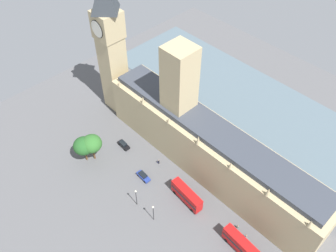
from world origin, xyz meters
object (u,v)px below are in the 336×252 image
object	(u,v)px
pedestrian_far_end	(159,162)
street_lamp_slot_10	(153,211)
pedestrian_trailing	(246,236)
pedestrian_near_tower	(238,227)
car_black_kerbside	(124,145)
car_blue_corner	(143,176)
double_decker_bus_leading	(241,244)
parliament_building	(207,144)
plane_tree_by_river_gate	(84,146)
double_decker_bus_under_trees	(187,195)
street_lamp_midblock	(136,195)
clock_tower	(110,45)
plane_tree_opposite_hall	(92,144)

from	to	relation	value
pedestrian_far_end	street_lamp_slot_10	world-z (taller)	street_lamp_slot_10
pedestrian_trailing	pedestrian_near_tower	bearing A→B (deg)	8.09
car_black_kerbside	pedestrian_far_end	world-z (taller)	car_black_kerbside
car_blue_corner	double_decker_bus_leading	size ratio (longest dim) A/B	0.44
parliament_building	pedestrian_near_tower	xyz separation A→B (m)	(9.53, 20.41, -8.96)
double_decker_bus_leading	street_lamp_slot_10	xyz separation A→B (m)	(10.07, -21.24, 1.96)
double_decker_bus_leading	plane_tree_by_river_gate	world-z (taller)	plane_tree_by_river_gate
double_decker_bus_under_trees	street_lamp_midblock	size ratio (longest dim) A/B	1.58
pedestrian_near_tower	clock_tower	bearing A→B (deg)	-83.35
plane_tree_opposite_hall	street_lamp_midblock	bearing A→B (deg)	86.68
double_decker_bus_leading	street_lamp_midblock	size ratio (longest dim) A/B	1.58
pedestrian_trailing	pedestrian_far_end	distance (m)	33.55
car_blue_corner	pedestrian_trailing	size ratio (longest dim) A/B	3.05
car_black_kerbside	plane_tree_by_river_gate	xyz separation A→B (m)	(11.54, -3.81, 5.53)
pedestrian_trailing	pedestrian_far_end	xyz separation A→B (m)	(-0.34, -33.54, 0.04)
parliament_building	car_blue_corner	distance (m)	21.02
double_decker_bus_leading	pedestrian_far_end	distance (m)	34.64
parliament_building	double_decker_bus_leading	xyz separation A→B (m)	(13.75, 24.39, -7.01)
pedestrian_trailing	plane_tree_opposite_hall	world-z (taller)	plane_tree_opposite_hall
car_blue_corner	pedestrian_far_end	size ratio (longest dim) A/B	2.87
pedestrian_near_tower	plane_tree_by_river_gate	world-z (taller)	plane_tree_by_river_gate
pedestrian_far_end	pedestrian_near_tower	world-z (taller)	pedestrian_far_end
clock_tower	pedestrian_trailing	world-z (taller)	clock_tower
parliament_building	clock_tower	world-z (taller)	clock_tower
car_blue_corner	street_lamp_slot_10	xyz separation A→B (m)	(7.03, 12.26, 3.71)
pedestrian_trailing	street_lamp_midblock	xyz separation A→B (m)	(13.85, -27.13, 3.98)
street_lamp_slot_10	double_decker_bus_under_trees	bearing A→B (deg)	169.78
pedestrian_near_tower	plane_tree_opposite_hall	distance (m)	47.92
pedestrian_trailing	pedestrian_far_end	size ratio (longest dim) A/B	0.94
parliament_building	pedestrian_trailing	size ratio (longest dim) A/B	47.32
parliament_building	street_lamp_slot_10	xyz separation A→B (m)	(23.83, 3.15, -5.05)
street_lamp_slot_10	clock_tower	bearing A→B (deg)	-117.01
pedestrian_near_tower	plane_tree_opposite_hall	bearing A→B (deg)	-59.95
car_black_kerbside	pedestrian_near_tower	bearing A→B (deg)	97.51
pedestrian_trailing	street_lamp_slot_10	distance (m)	24.88
plane_tree_opposite_hall	street_lamp_midblock	xyz separation A→B (m)	(1.26, 21.68, -2.15)
double_decker_bus_under_trees	pedestrian_near_tower	size ratio (longest dim) A/B	6.98
car_blue_corner	double_decker_bus_under_trees	size ratio (longest dim) A/B	0.44
clock_tower	double_decker_bus_leading	bearing A→B (deg)	79.52
pedestrian_trailing	plane_tree_by_river_gate	size ratio (longest dim) A/B	0.17
parliament_building	double_decker_bus_under_trees	world-z (taller)	parliament_building
pedestrian_far_end	parliament_building	bearing A→B (deg)	-117.21
parliament_building	pedestrian_near_tower	world-z (taller)	parliament_building
clock_tower	double_decker_bus_leading	world-z (taller)	clock_tower
car_black_kerbside	double_decker_bus_under_trees	bearing A→B (deg)	92.82
parliament_building	double_decker_bus_under_trees	bearing A→B (deg)	21.12
clock_tower	car_black_kerbside	bearing A→B (deg)	56.47
car_black_kerbside	street_lamp_slot_10	xyz separation A→B (m)	(10.56, 25.87, 3.71)
car_black_kerbside	pedestrian_trailing	size ratio (longest dim) A/B	3.00
car_black_kerbside	pedestrian_trailing	bearing A→B (deg)	96.41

